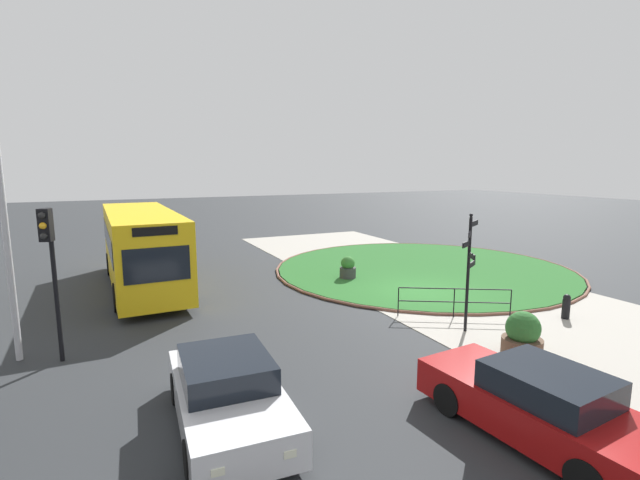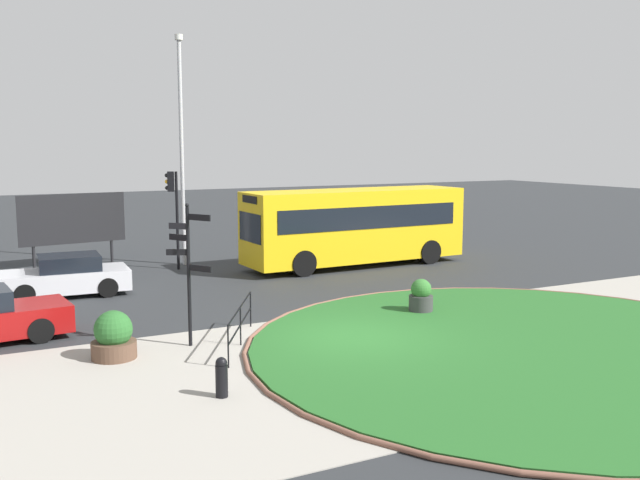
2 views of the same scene
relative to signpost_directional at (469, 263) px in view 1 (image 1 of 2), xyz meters
name	(u,v)px [view 1 (image 1 of 2)]	position (x,y,z in m)	size (l,w,h in m)	color
ground	(422,294)	(3.82, -1.37, -2.07)	(120.00, 120.00, 0.00)	#282B2D
sidewalk_paving	(456,289)	(3.82, -3.03, -2.06)	(32.00, 8.67, 0.02)	#9E998E
grass_island	(422,268)	(7.25, -4.01, -2.02)	(13.61, 13.61, 0.10)	#235B23
grass_kerb_ring	(422,268)	(7.25, -4.01, -2.02)	(13.92, 13.92, 0.11)	brown
signpost_directional	(469,263)	(0.00, 0.00, 0.00)	(0.87, 1.16, 3.53)	black
bollard_foreground	(566,306)	(-0.50, -3.71, -1.65)	(0.24, 0.24, 0.82)	black
railing_grass_edge	(454,298)	(1.12, -0.52, -1.42)	(1.80, 3.13, 0.99)	black
bus_yellow	(142,247)	(9.43, 8.23, -0.40)	(9.31, 2.71, 3.11)	yellow
car_near_lane	(228,394)	(-1.88, 7.59, -1.44)	(4.12, 2.03, 1.34)	silver
car_far_lane	(539,406)	(-4.68, 2.67, -1.44)	(4.51, 2.09, 1.36)	maroon
traffic_light_near	(50,251)	(2.64, 10.72, 0.76)	(0.48, 0.33, 3.87)	black
planter_near_signpost	(348,269)	(6.99, 0.16, -1.59)	(0.70, 0.70, 1.04)	#383838
planter_kerbside	(523,335)	(-1.87, -0.18, -1.57)	(1.03, 1.03, 1.14)	brown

